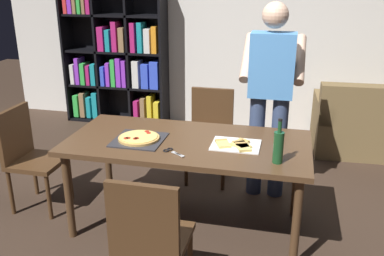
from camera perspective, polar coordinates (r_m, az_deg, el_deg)
ground_plane at (r=3.62m, az=-0.56°, el=-12.80°), size 12.00×12.00×0.00m
back_wall at (r=5.63m, az=5.94°, el=14.22°), size 6.40×0.10×2.80m
dining_table at (r=3.30m, az=-0.60°, el=-2.83°), size 1.86×0.89×0.75m
chair_near_camera at (r=2.59m, az=-5.69°, el=-14.11°), size 0.42×0.42×0.90m
chair_far_side at (r=4.21m, az=2.45°, el=-0.13°), size 0.42×0.42×0.90m
chair_left_end at (r=3.93m, az=-21.11°, el=-3.04°), size 0.42×0.42×0.90m
bookshelf at (r=5.90m, az=-10.10°, el=9.42°), size 1.40×0.35×1.95m
person_serving_pizza at (r=3.79m, az=10.49°, el=4.98°), size 0.55×0.54×1.75m
pepperoni_pizza_on_tray at (r=3.30m, az=-7.13°, el=-1.40°), size 0.38×0.38×0.04m
pizza_slices_on_towel at (r=3.18m, az=5.96°, el=-2.23°), size 0.36×0.29×0.03m
wine_bottle at (r=2.91m, az=11.51°, el=-2.42°), size 0.07×0.07×0.32m
kitchen_scissors at (r=3.07m, az=-2.76°, el=-3.15°), size 0.19×0.15×0.01m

